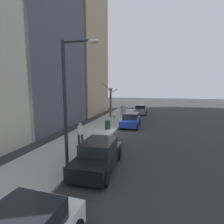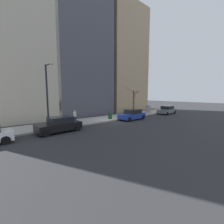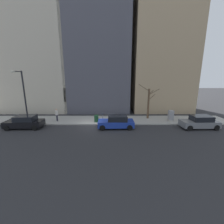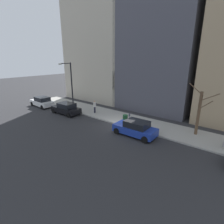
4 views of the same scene
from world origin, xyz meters
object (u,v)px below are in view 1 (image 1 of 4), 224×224
Objects in this scene: trash_bin at (108,125)px; pedestrian_near_meter at (80,133)px; parked_car_blue at (131,120)px; bare_tree at (111,101)px; parking_meter at (114,120)px; utility_box at (123,110)px; parked_car_black at (98,155)px; streetlamp at (69,94)px; office_tower_left at (71,46)px; parked_car_grey at (141,110)px.

trash_bin is 0.54× the size of pedestrian_near_meter.
bare_tree is at bearing -52.38° from parked_car_blue.
parking_meter is 6.84m from bare_tree.
utility_box reaches higher than trash_bin.
parked_car_black is 3.58m from streetlamp.
streetlamp reaches higher than utility_box.
parking_meter is 0.94× the size of utility_box.
office_tower_left is (11.52, -8.12, 10.51)m from parked_car_blue.
parking_meter is at bearing -89.00° from streetlamp.
parked_car_blue is at bearing -131.47° from parking_meter.
parking_meter is 1.50× the size of trash_bin.
office_tower_left is (9.16, -0.75, 10.39)m from utility_box.
parked_car_grey is at bearing -171.55° from office_tower_left.
parking_meter is at bearing 108.83° from bare_tree.
bare_tree reaches higher than parked_car_black.
pedestrian_near_meter is 0.07× the size of office_tower_left.
pedestrian_near_meter is at bearing 71.76° from parked_car_blue.
parked_car_grey is 20.69m from parked_car_black.
parked_car_grey is 1.00× the size of parked_car_black.
pedestrian_near_meter is (2.45, -2.95, 0.35)m from parked_car_black.
bare_tree is 7.59m from trash_bin.
pedestrian_near_meter is at bearing 81.30° from parking_meter.
parked_car_black reaches higher than parking_meter.
utility_box reaches higher than parking_meter.
pedestrian_near_meter is (-1.21, 12.51, -1.33)m from bare_tree.
trash_bin is at bearing 78.37° from parked_car_grey.
pedestrian_near_meter reaches higher than parked_car_grey.
bare_tree is (1.31, 2.75, 1.56)m from utility_box.
office_tower_left is (10.17, -19.46, 7.23)m from streetlamp.
parked_car_blue is 0.65× the size of streetlamp.
utility_box is 13.87m from office_tower_left.
bare_tree reaches higher than parking_meter.
bare_tree is (3.67, -15.46, 1.68)m from parked_car_black.
pedestrian_near_meter is at bearing 89.64° from utility_box.
streetlamp reaches higher than pedestrian_near_meter.
utility_box is 1.59× the size of trash_bin.
streetlamp is at bearing 94.02° from trash_bin.
pedestrian_near_meter reaches higher than parked_car_blue.
parked_car_blue is 3.13× the size of parking_meter.
parked_car_grey is 1.01× the size of parked_car_blue.
trash_bin is at bearing 51.49° from parked_car_blue.
parked_car_blue is 0.99× the size of parked_car_black.
utility_box is 0.30× the size of bare_tree.
parked_car_grey is 12.57m from trash_bin.
parked_car_blue is at bearing 43.17° from pedestrian_near_meter.
parked_car_black is at bearing 121.26° from office_tower_left.
pedestrian_near_meter is (2.55, 17.74, 0.35)m from parked_car_grey.
parked_car_blue reaches higher than trash_bin.
parking_meter is 0.06× the size of office_tower_left.
utility_box is at bearing -87.69° from trash_bin.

